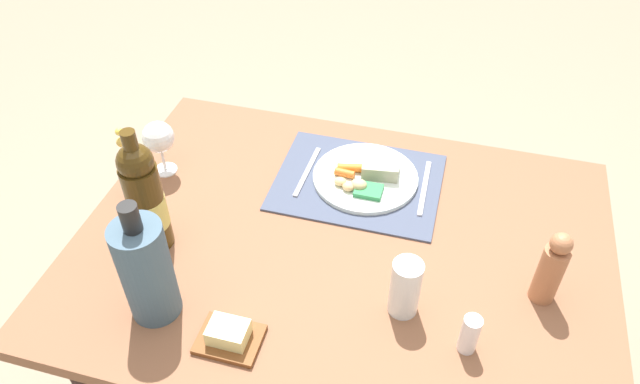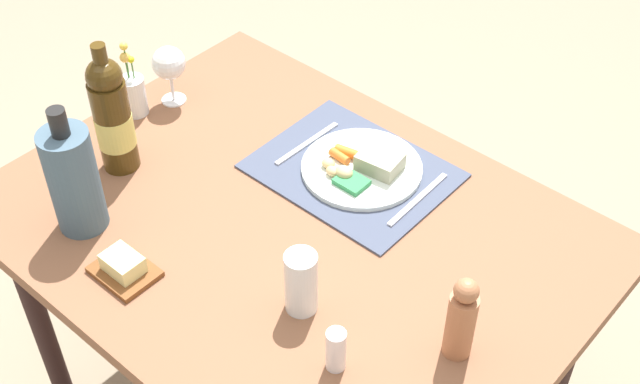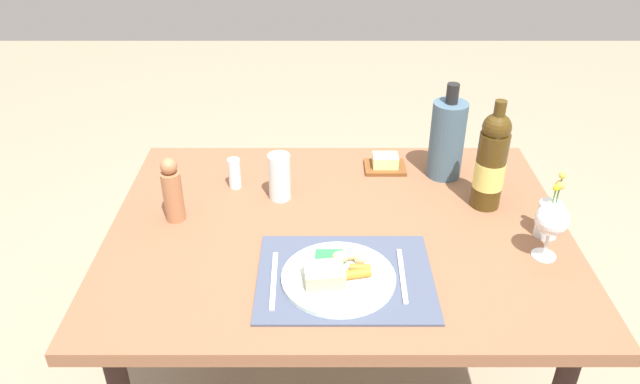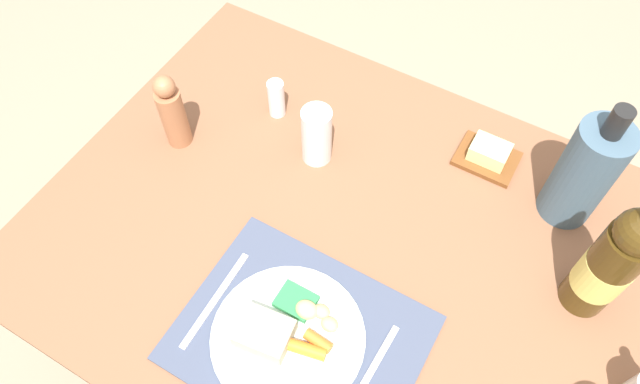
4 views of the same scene
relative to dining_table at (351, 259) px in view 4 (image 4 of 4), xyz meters
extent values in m
plane|color=gray|center=(0.00, 0.00, -0.67)|extent=(8.00, 8.00, 0.00)
cube|color=brown|center=(0.00, 0.00, 0.06)|extent=(1.26, 0.94, 0.04)
cylinder|color=#2E1D1C|center=(-0.54, -0.38, -0.32)|extent=(0.05, 0.05, 0.70)
cylinder|color=#2E1D1C|center=(-0.54, 0.38, -0.32)|extent=(0.05, 0.05, 0.70)
cylinder|color=#2E1D1C|center=(0.54, 0.38, -0.32)|extent=(0.05, 0.05, 0.70)
cube|color=#414A60|center=(0.01, -0.22, 0.08)|extent=(0.43, 0.34, 0.01)
cylinder|color=silver|center=(-0.01, -0.23, 0.09)|extent=(0.28, 0.28, 0.01)
cube|color=#9D9E80|center=(-0.04, -0.25, 0.11)|extent=(0.10, 0.09, 0.04)
cylinder|color=orange|center=(0.04, -0.24, 0.10)|extent=(0.08, 0.04, 0.02)
cylinder|color=orange|center=(0.05, -0.22, 0.10)|extent=(0.05, 0.03, 0.02)
ellipsoid|color=tan|center=(0.00, -0.18, 0.11)|extent=(0.04, 0.04, 0.03)
ellipsoid|color=tan|center=(0.02, -0.17, 0.10)|extent=(0.03, 0.03, 0.02)
ellipsoid|color=#D9B874|center=(0.05, -0.18, 0.10)|extent=(0.03, 0.03, 0.02)
cube|color=#2B8247|center=(-0.03, -0.17, 0.10)|extent=(0.07, 0.06, 0.01)
cube|color=silver|center=(-0.16, -0.24, 0.08)|extent=(0.02, 0.21, 0.00)
cube|color=silver|center=(0.15, -0.22, 0.08)|extent=(0.02, 0.21, 0.00)
cylinder|color=#415B6E|center=(0.34, 0.29, 0.20)|extent=(0.11, 0.11, 0.24)
cylinder|color=black|center=(0.34, 0.29, 0.35)|extent=(0.04, 0.04, 0.06)
cylinder|color=#432F0F|center=(0.43, 0.11, 0.19)|extent=(0.08, 0.08, 0.23)
sphere|color=#432F0F|center=(0.43, 0.11, 0.32)|extent=(0.08, 0.08, 0.08)
cylinder|color=#DCCE64|center=(0.43, 0.11, 0.18)|extent=(0.09, 0.09, 0.08)
cylinder|color=#A86B46|center=(-0.46, 0.04, 0.15)|extent=(0.05, 0.05, 0.15)
sphere|color=#A86B46|center=(-0.46, 0.04, 0.24)|extent=(0.05, 0.05, 0.05)
cylinder|color=white|center=(-0.31, 0.21, 0.12)|extent=(0.04, 0.04, 0.09)
cylinder|color=silver|center=(-0.17, 0.15, 0.14)|extent=(0.06, 0.06, 0.14)
cylinder|color=#AFD3C4|center=(-0.17, 0.15, 0.12)|extent=(0.06, 0.06, 0.08)
cube|color=brown|center=(0.16, 0.32, 0.08)|extent=(0.13, 0.10, 0.01)
cube|color=#E8E292|center=(0.16, 0.32, 0.10)|extent=(0.08, 0.06, 0.04)
camera|label=1|loc=(-0.20, 0.94, 1.12)|focal=33.28mm
camera|label=2|loc=(-0.90, 0.93, 1.37)|focal=47.70mm
camera|label=3|loc=(-0.05, -1.37, 1.03)|focal=33.97mm
camera|label=4|loc=(0.22, -0.52, 1.12)|focal=33.18mm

